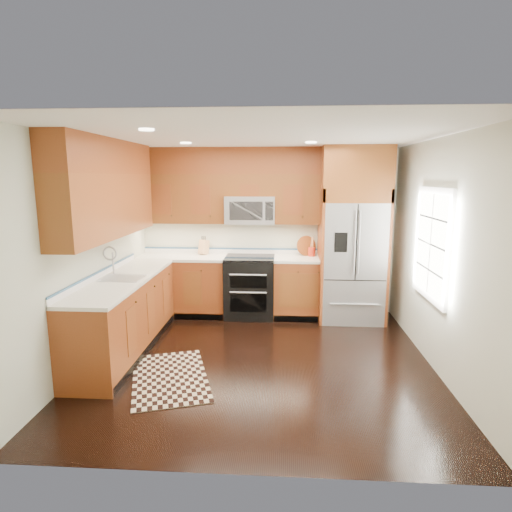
# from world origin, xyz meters

# --- Properties ---
(ground) EXTENTS (4.00, 4.00, 0.00)m
(ground) POSITION_xyz_m (0.00, 0.00, 0.00)
(ground) COLOR black
(ground) RESTS_ON ground
(wall_back) EXTENTS (4.00, 0.02, 2.60)m
(wall_back) POSITION_xyz_m (0.00, 2.00, 1.30)
(wall_back) COLOR beige
(wall_back) RESTS_ON ground
(wall_left) EXTENTS (0.02, 4.00, 2.60)m
(wall_left) POSITION_xyz_m (-2.00, 0.00, 1.30)
(wall_left) COLOR beige
(wall_left) RESTS_ON ground
(wall_right) EXTENTS (0.02, 4.00, 2.60)m
(wall_right) POSITION_xyz_m (2.00, 0.00, 1.30)
(wall_right) COLOR beige
(wall_right) RESTS_ON ground
(window) EXTENTS (0.04, 1.10, 1.30)m
(window) POSITION_xyz_m (1.98, 0.20, 1.40)
(window) COLOR white
(window) RESTS_ON ground
(base_cabinets) EXTENTS (2.85, 3.00, 0.90)m
(base_cabinets) POSITION_xyz_m (-1.23, 0.90, 0.45)
(base_cabinets) COLOR brown
(base_cabinets) RESTS_ON ground
(countertop) EXTENTS (2.86, 3.01, 0.04)m
(countertop) POSITION_xyz_m (-1.09, 1.01, 0.92)
(countertop) COLOR white
(countertop) RESTS_ON base_cabinets
(upper_cabinets) EXTENTS (2.85, 3.00, 1.15)m
(upper_cabinets) POSITION_xyz_m (-1.15, 1.09, 2.02)
(upper_cabinets) COLOR brown
(upper_cabinets) RESTS_ON ground
(range) EXTENTS (0.76, 0.67, 0.95)m
(range) POSITION_xyz_m (-0.25, 1.67, 0.47)
(range) COLOR black
(range) RESTS_ON ground
(microwave) EXTENTS (0.76, 0.40, 0.42)m
(microwave) POSITION_xyz_m (-0.25, 1.80, 1.66)
(microwave) COLOR #B2B2B7
(microwave) RESTS_ON ground
(refrigerator) EXTENTS (0.98, 0.75, 2.60)m
(refrigerator) POSITION_xyz_m (1.30, 1.63, 1.30)
(refrigerator) COLOR #B2B2B7
(refrigerator) RESTS_ON ground
(sink_faucet) EXTENTS (0.54, 0.44, 0.37)m
(sink_faucet) POSITION_xyz_m (-1.73, 0.23, 0.99)
(sink_faucet) COLOR #B2B2B7
(sink_faucet) RESTS_ON countertop
(rug) EXTENTS (1.15, 1.49, 0.01)m
(rug) POSITION_xyz_m (-0.96, -0.50, 0.01)
(rug) COLOR black
(rug) RESTS_ON ground
(knife_block) EXTENTS (0.16, 0.18, 0.29)m
(knife_block) POSITION_xyz_m (-1.00, 1.88, 1.06)
(knife_block) COLOR tan
(knife_block) RESTS_ON countertop
(utensil_crock) EXTENTS (0.12, 0.12, 0.30)m
(utensil_crock) POSITION_xyz_m (0.71, 1.83, 1.04)
(utensil_crock) COLOR #B62A16
(utensil_crock) RESTS_ON countertop
(cutting_board) EXTENTS (0.41, 0.41, 0.02)m
(cutting_board) POSITION_xyz_m (0.63, 1.88, 0.95)
(cutting_board) COLOR brown
(cutting_board) RESTS_ON countertop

